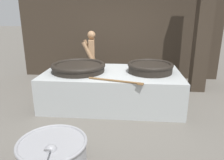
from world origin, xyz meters
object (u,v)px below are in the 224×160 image
cook (92,57)px  prep_bowl_vegetables (53,152)px  giant_wok_near (78,67)px  giant_wok_far (150,67)px

cook → prep_bowl_vegetables: (0.06, -3.56, -0.67)m
cook → prep_bowl_vegetables: bearing=83.0°
giant_wok_near → cook: size_ratio=0.77×
giant_wok_near → prep_bowl_vegetables: (0.15, -2.30, -0.69)m
giant_wok_near → prep_bowl_vegetables: 2.41m
giant_wok_near → cook: (0.09, 1.26, -0.02)m
giant_wok_far → prep_bowl_vegetables: (-1.52, -2.38, -0.70)m
giant_wok_near → cook: cook is taller
giant_wok_far → prep_bowl_vegetables: 2.91m
giant_wok_near → prep_bowl_vegetables: size_ratio=1.00×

